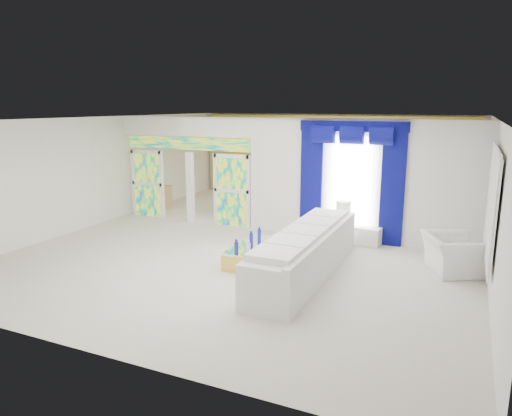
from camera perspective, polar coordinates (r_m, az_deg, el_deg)
The scene contains 22 objects.
floor at distance 11.82m, azimuth 1.07°, elevation -3.94°, with size 12.00×12.00×0.00m, color #B7AF9E.
dividing_wall at distance 11.80m, azimuth 12.71°, elevation 3.19°, with size 5.70×0.18×3.00m, color white.
dividing_header at distance 13.58m, azimuth -8.44°, elevation 9.73°, with size 4.30×0.18×0.55m, color white.
stained_panel_left at distance 14.57m, azimuth -12.96°, elevation 2.90°, with size 0.95×0.04×2.00m, color #994C3F.
stained_panel_right at distance 13.07m, azimuth -2.92°, elevation 2.13°, with size 0.95×0.04×2.00m, color #994C3F.
stained_transom at distance 13.61m, azimuth -8.38°, elevation 7.73°, with size 4.00×0.05×0.35m, color #994C3F.
window_pane at distance 11.76m, azimuth 11.40°, elevation 2.98°, with size 1.00×0.02×2.30m, color white.
blue_drape_left at distance 12.00m, azimuth 6.70°, elevation 3.08°, with size 0.55×0.10×2.80m, color #08044D.
blue_drape_right at distance 11.57m, azimuth 16.19°, elevation 2.32°, with size 0.55×0.10×2.80m, color #08044D.
blue_pelmet at distance 11.60m, azimuth 11.66°, elevation 9.65°, with size 2.60×0.12×0.25m, color #08044D.
wall_mirror at distance 9.60m, azimuth 26.67°, elevation 0.41°, with size 0.04×2.70×1.90m, color white.
gold_curtains at distance 17.03m, azimuth 9.01°, elevation 6.09°, with size 9.70×0.12×2.90m, color gold.
white_sofa at distance 9.43m, azimuth 6.04°, elevation -5.67°, with size 0.93×4.33×0.82m, color silver.
coffee_table at distance 10.24m, azimuth -0.67°, elevation -5.48°, with size 0.55×1.64×0.37m, color gold.
console_table at distance 11.86m, azimuth 11.83°, elevation -3.08°, with size 1.29×0.41×0.43m, color white.
table_lamp at distance 11.80m, azimuth 10.52°, elevation -0.57°, with size 0.36×0.36×0.58m, color silver.
armchair at distance 10.36m, azimuth 22.69°, elevation -5.14°, with size 1.16×1.01×0.75m, color silver.
grand_piano at distance 15.28m, azimuth 0.23°, elevation 1.50°, with size 1.32×1.73×0.88m, color black.
piano_bench at distance 13.93m, azimuth -2.45°, elevation -0.78°, with size 0.92×0.36×0.31m, color black.
tv_console at distance 15.64m, azimuth -11.37°, elevation 1.30°, with size 0.52×0.47×0.76m, color tan.
chandelier at distance 15.41m, azimuth -1.79°, elevation 9.88°, with size 0.60×0.60×0.60m, color gold.
decanters at distance 10.08m, azimuth -0.96°, elevation -4.07°, with size 0.19×1.26×0.25m.
Camera 1 is at (4.47, -10.43, 3.32)m, focal length 33.09 mm.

